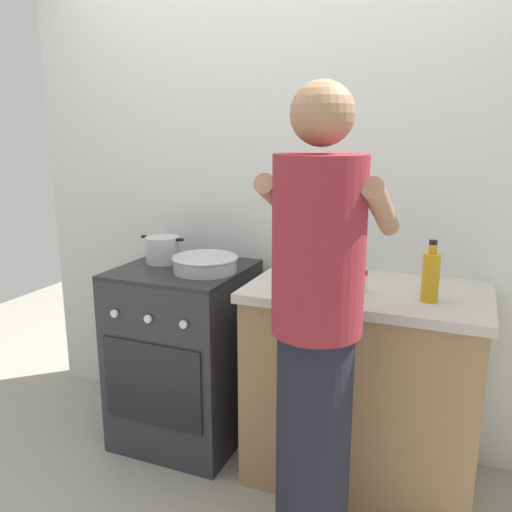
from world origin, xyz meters
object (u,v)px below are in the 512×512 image
Objects in this scene: utensil_crock at (329,253)px; pot at (163,250)px; person at (316,342)px; stove_range at (185,353)px; spice_bottle at (362,281)px; mixing_bowl at (205,263)px; oil_bottle at (431,276)px.

pot is at bearing -171.96° from utensil_crock.
stove_range is at bearing 146.45° from person.
spice_bottle is at bearing -3.98° from stove_range.
mixing_bowl is 0.75m from spice_bottle.
utensil_crock is 0.75m from person.
oil_bottle is (0.27, -0.02, 0.06)m from spice_bottle.
person is at bearing -31.79° from pot.
mixing_bowl is at bearing 177.23° from spice_bottle.
pot is 0.29m from mixing_bowl.
person is at bearing -37.21° from mixing_bowl.
utensil_crock is (0.55, 0.19, 0.06)m from mixing_bowl.
spice_bottle is (1.03, -0.11, -0.02)m from pot.
spice_bottle is 0.27m from oil_bottle.
person reaches higher than mixing_bowl.
oil_bottle is (0.47, -0.25, 0.00)m from utensil_crock.
stove_range is 0.51m from mixing_bowl.
spice_bottle is (0.89, -0.06, 0.49)m from stove_range.
mixing_bowl is 1.02m from oil_bottle.
utensil_crock is at bearing 19.43° from mixing_bowl.
utensil_crock is 3.44× the size of spice_bottle.
utensil_crock reaches higher than spice_bottle.
pot is 0.98× the size of oil_bottle.
utensil_crock is at bearing 131.48° from spice_bottle.
oil_bottle is at bearing -27.98° from utensil_crock.
stove_range is 3.80× the size of pot.
oil_bottle is (1.29, -0.13, 0.04)m from pot.
spice_bottle is at bearing -48.52° from utensil_crock.
stove_range is 0.53× the size of person.
spice_bottle is at bearing -6.23° from pot.
spice_bottle is at bearing 175.66° from oil_bottle.
spice_bottle reaches higher than mixing_bowl.
spice_bottle is 0.50m from person.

